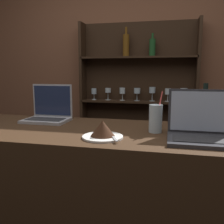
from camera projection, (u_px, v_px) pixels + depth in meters
The scene contains 8 objects.
bar_counter at pixel (95, 210), 1.52m from camera, with size 2.17×0.68×1.01m.
back_wall at pixel (131, 71), 2.76m from camera, with size 7.00×0.06×2.70m.
back_shelf at pixel (137, 106), 2.72m from camera, with size 1.24×0.18×1.86m.
laptop_near at pixel (49, 112), 1.69m from camera, with size 0.29×0.21×0.24m.
laptop_far at pixel (202, 130), 1.20m from camera, with size 0.32×0.24×0.24m.
cake_plate at pixel (103, 131), 1.25m from camera, with size 0.21×0.21×0.09m.
water_glass at pixel (156, 118), 1.36m from camera, with size 0.07×0.07×0.22m.
wine_bottle_dark at pixel (204, 113), 1.39m from camera, with size 0.07×0.07×0.27m.
Camera 1 is at (0.41, -1.00, 1.34)m, focal length 40.00 mm.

